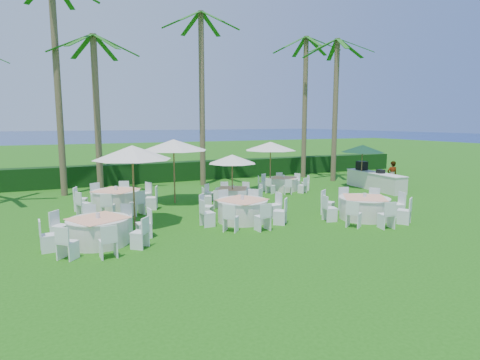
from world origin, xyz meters
The scene contains 21 objects.
ground centered at (0.00, 0.00, 0.00)m, with size 120.00×120.00×0.00m, color #1D5A0F.
hedge centered at (0.00, 12.00, 0.60)m, with size 34.00×1.00×1.20m, color black.
ocean centered at (0.00, 102.00, 0.00)m, with size 260.00×260.00×0.00m, color #071C4B.
banquet_table_a centered at (-5.78, -0.13, 0.43)m, with size 3.28×3.28×0.98m.
banquet_table_b centered at (-0.57, 0.66, 0.44)m, with size 3.36×3.36×1.01m.
banquet_table_c centered at (3.92, -0.88, 0.45)m, with size 3.39×3.39×1.01m.
banquet_table_d centered at (-4.66, 4.67, 0.45)m, with size 3.39×3.39×1.03m.
banquet_table_e centered at (0.39, 3.86, 0.38)m, with size 2.84×2.84×0.87m.
banquet_table_f centered at (4.34, 6.02, 0.37)m, with size 2.75×2.75×0.86m.
umbrella_a centered at (-4.40, 1.63, 2.66)m, with size 2.78×2.78×2.92m.
umbrella_b centered at (0.25, 3.56, 2.09)m, with size 2.18×2.18×2.29m.
umbrella_c centered at (-1.99, 5.15, 2.69)m, with size 3.12×3.12×2.94m.
umbrella_d centered at (3.63, 6.26, 2.43)m, with size 2.81×2.81×2.67m.
umbrella_green centered at (8.90, 5.09, 2.23)m, with size 2.38×2.38×2.44m.
buffet_table centered at (9.15, 4.28, 0.51)m, with size 1.10×4.15×1.46m.
staff_person centered at (9.95, 3.81, 0.80)m, with size 0.58×0.38×1.59m, color gray.
palm_a centered at (-6.66, 9.28, 5.79)m, with size 4.41×4.06×10.62m.
palm_b centered at (-4.93, 8.85, 4.46)m, with size 4.40×4.12×8.03m.
palm_c centered at (0.91, 9.60, 5.42)m, with size 4.27×4.36×9.90m.
palm_d centered at (8.28, 10.15, 5.09)m, with size 4.23×4.38×9.25m.
palm_e centered at (9.02, 7.84, 4.83)m, with size 4.40×4.16×8.75m.
Camera 1 is at (-6.66, -12.81, 3.74)m, focal length 30.00 mm.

